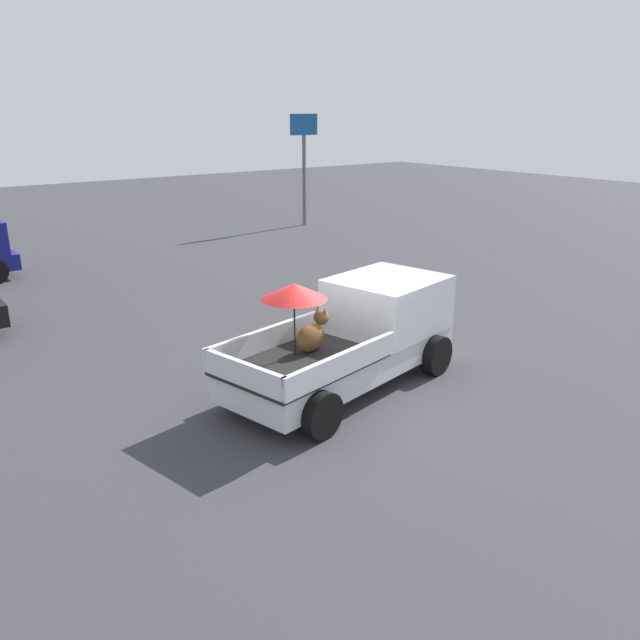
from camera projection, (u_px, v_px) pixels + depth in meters
ground_plane at (343, 387)px, 12.28m from camera, size 80.00×80.00×0.00m
pickup_truck_main at (357, 334)px, 12.32m from camera, size 5.33×3.07×2.22m
motel_sign at (304, 148)px, 28.51m from camera, size 1.40×0.16×4.89m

